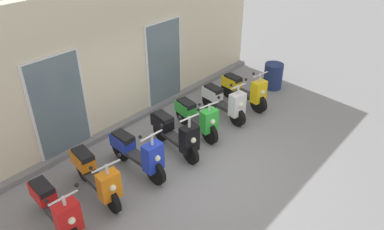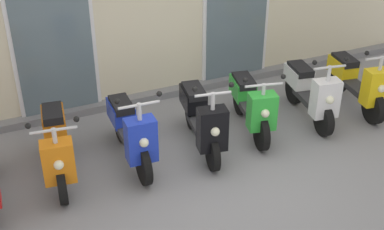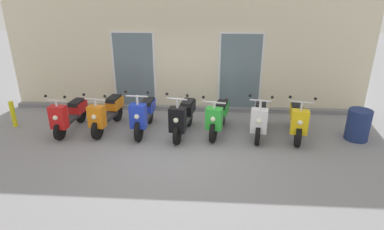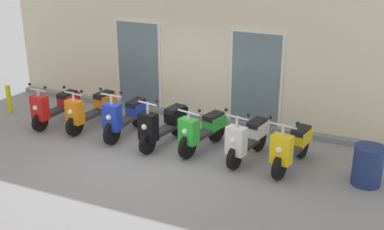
% 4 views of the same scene
% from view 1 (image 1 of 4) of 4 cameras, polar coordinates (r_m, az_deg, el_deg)
% --- Properties ---
extents(ground_plane, '(40.00, 40.00, 0.00)m').
position_cam_1_polar(ground_plane, '(7.85, 1.11, -7.88)').
color(ground_plane, gray).
extents(storefront_facade, '(10.41, 0.50, 3.37)m').
position_cam_1_polar(storefront_facade, '(8.72, -12.47, 8.01)').
color(storefront_facade, beige).
rests_on(storefront_facade, ground_plane).
extents(scooter_red, '(0.55, 1.54, 1.13)m').
position_cam_1_polar(scooter_red, '(6.70, -20.60, -13.27)').
color(scooter_red, black).
rests_on(scooter_red, ground_plane).
extents(scooter_orange, '(0.64, 1.62, 1.14)m').
position_cam_1_polar(scooter_orange, '(7.11, -14.84, -9.05)').
color(scooter_orange, black).
rests_on(scooter_orange, ground_plane).
extents(scooter_blue, '(0.59, 1.65, 1.25)m').
position_cam_1_polar(scooter_blue, '(7.49, -8.55, -5.80)').
color(scooter_blue, black).
rests_on(scooter_blue, ground_plane).
extents(scooter_black, '(0.64, 1.59, 1.25)m').
position_cam_1_polar(scooter_black, '(7.98, -2.64, -2.82)').
color(scooter_black, black).
rests_on(scooter_black, ground_plane).
extents(scooter_green, '(0.70, 1.55, 1.13)m').
position_cam_1_polar(scooter_green, '(8.62, 0.65, -0.25)').
color(scooter_green, black).
rests_on(scooter_green, ground_plane).
extents(scooter_white, '(0.63, 1.51, 1.21)m').
position_cam_1_polar(scooter_white, '(9.29, 5.00, 2.11)').
color(scooter_white, black).
rests_on(scooter_white, ground_plane).
extents(scooter_yellow, '(0.65, 1.60, 1.21)m').
position_cam_1_polar(scooter_yellow, '(9.96, 8.14, 3.94)').
color(scooter_yellow, black).
rests_on(scooter_yellow, ground_plane).
extents(trash_bin, '(0.54, 0.54, 0.76)m').
position_cam_1_polar(trash_bin, '(11.10, 12.55, 5.97)').
color(trash_bin, navy).
rests_on(trash_bin, ground_plane).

